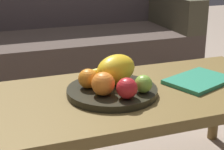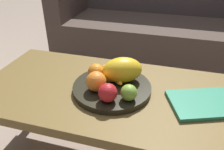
{
  "view_description": "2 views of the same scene",
  "coord_description": "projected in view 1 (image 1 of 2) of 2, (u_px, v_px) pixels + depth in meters",
  "views": [
    {
      "loc": [
        -0.48,
        -1.17,
        0.94
      ],
      "look_at": [
        -0.05,
        0.0,
        0.5
      ],
      "focal_mm": 59.37,
      "sensor_mm": 36.0,
      "label": 1
    },
    {
      "loc": [
        0.17,
        -0.77,
        0.97
      ],
      "look_at": [
        -0.05,
        0.0,
        0.5
      ],
      "focal_mm": 36.35,
      "sensor_mm": 36.0,
      "label": 2
    }
  ],
  "objects": [
    {
      "name": "melon_large_front",
      "position": [
        116.0,
        69.0,
        1.37
      ],
      "size": [
        0.2,
        0.17,
        0.11
      ],
      "primitive_type": "ellipsoid",
      "rotation": [
        0.0,
        0.0,
        0.43
      ],
      "color": "yellow",
      "rests_on": "fruit_bowl"
    },
    {
      "name": "apple_left",
      "position": [
        127.0,
        88.0,
        1.24
      ],
      "size": [
        0.07,
        0.07,
        0.07
      ],
      "primitive_type": "sphere",
      "color": "red",
      "rests_on": "fruit_bowl"
    },
    {
      "name": "fruit_bowl",
      "position": [
        112.0,
        91.0,
        1.34
      ],
      "size": [
        0.33,
        0.33,
        0.03
      ],
      "primitive_type": "cylinder",
      "color": "black",
      "rests_on": "coffee_table"
    },
    {
      "name": "orange_front",
      "position": [
        103.0,
        84.0,
        1.26
      ],
      "size": [
        0.08,
        0.08,
        0.08
      ],
      "primitive_type": "sphere",
      "color": "orange",
      "rests_on": "fruit_bowl"
    },
    {
      "name": "apple_front",
      "position": [
        143.0,
        84.0,
        1.29
      ],
      "size": [
        0.06,
        0.06,
        0.06
      ],
      "primitive_type": "sphere",
      "color": "#7DAF3B",
      "rests_on": "fruit_bowl"
    },
    {
      "name": "magazine",
      "position": [
        198.0,
        80.0,
        1.47
      ],
      "size": [
        0.3,
        0.26,
        0.02
      ],
      "primitive_type": "cube",
      "rotation": [
        0.0,
        0.0,
        0.37
      ],
      "color": "#2D8965",
      "rests_on": "coffee_table"
    },
    {
      "name": "orange_left",
      "position": [
        88.0,
        79.0,
        1.33
      ],
      "size": [
        0.07,
        0.07,
        0.07
      ],
      "primitive_type": "sphere",
      "color": "orange",
      "rests_on": "fruit_bowl"
    },
    {
      "name": "banana_bunch",
      "position": [
        108.0,
        77.0,
        1.37
      ],
      "size": [
        0.17,
        0.14,
        0.06
      ],
      "color": "yellow",
      "rests_on": "fruit_bowl"
    },
    {
      "name": "coffee_table",
      "position": [
        125.0,
        104.0,
        1.38
      ],
      "size": [
        1.25,
        0.56,
        0.42
      ],
      "color": "brown",
      "rests_on": "ground_plane"
    },
    {
      "name": "couch",
      "position": [
        61.0,
        46.0,
        2.45
      ],
      "size": [
        1.7,
        0.7,
        0.9
      ],
      "color": "#4B3D36",
      "rests_on": "ground_plane"
    }
  ]
}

